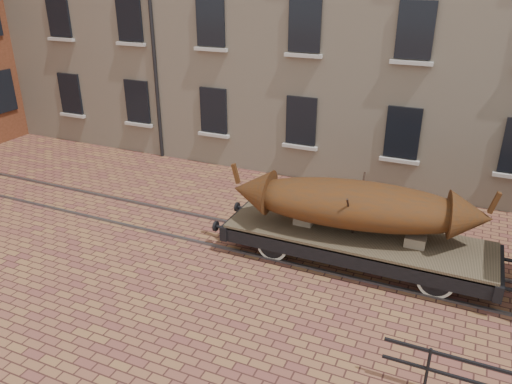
% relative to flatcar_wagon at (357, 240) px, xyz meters
% --- Properties ---
extents(ground, '(90.00, 90.00, 0.00)m').
position_rel_flatcar_wagon_xyz_m(ground, '(-0.79, -0.00, -0.71)').
color(ground, brown).
extents(rail_track, '(30.00, 1.52, 0.06)m').
position_rel_flatcar_wagon_xyz_m(rail_track, '(-0.79, -0.00, -0.68)').
color(rail_track, '#59595E').
rests_on(rail_track, ground).
extents(flatcar_wagon, '(7.56, 2.05, 1.14)m').
position_rel_flatcar_wagon_xyz_m(flatcar_wagon, '(0.00, 0.00, 0.00)').
color(flatcar_wagon, brown).
rests_on(flatcar_wagon, ground).
extents(iron_boat, '(6.46, 2.47, 1.56)m').
position_rel_flatcar_wagon_xyz_m(iron_boat, '(-0.12, 0.00, 0.99)').
color(iron_boat, '#4F250B').
rests_on(iron_boat, flatcar_wagon).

